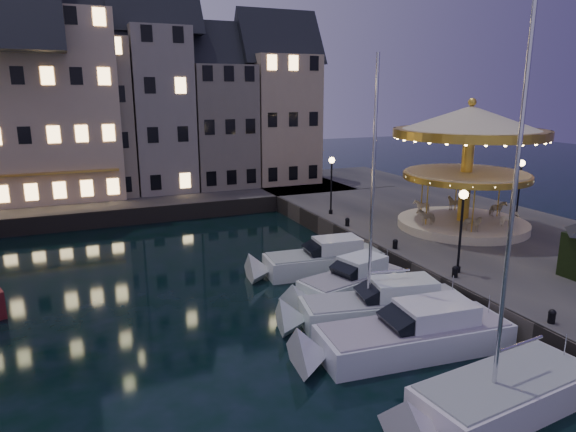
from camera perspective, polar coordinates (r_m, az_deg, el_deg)
name	(u,v)px	position (r m, az deg, el deg)	size (l,w,h in m)	color
ground	(339,330)	(22.90, 5.73, -12.51)	(160.00, 160.00, 0.00)	black
quay_east	(487,242)	(35.22, 21.22, -2.75)	(16.00, 56.00, 1.30)	#474442
quay_north	(100,204)	(46.90, -20.15, 1.31)	(44.00, 12.00, 1.30)	#474442
quaywall_e	(381,258)	(30.32, 10.26, -4.62)	(0.15, 44.00, 1.30)	#47423A
quaywall_n	(133,217)	(41.20, -16.86, -0.08)	(48.00, 0.15, 1.30)	#47423A
streetlamp_b	(462,219)	(26.33, 18.74, -0.35)	(0.44, 0.44, 4.17)	black
streetlamp_c	(331,177)	(37.22, 4.85, 4.32)	(0.44, 0.44, 4.17)	black
streetlamp_d	(520,181)	(39.05, 24.37, 3.58)	(0.44, 0.44, 4.17)	black
bollard_a	(552,316)	(22.75, 27.27, -9.82)	(0.30, 0.30, 0.57)	black
bollard_b	(455,271)	(26.26, 18.07, -5.84)	(0.30, 0.30, 0.57)	black
bollard_c	(395,244)	(29.97, 11.82, -3.01)	(0.30, 0.30, 0.57)	black
bollard_d	(347,221)	(34.43, 6.61, -0.61)	(0.30, 0.30, 0.57)	black
townhouse_nb	(11,113)	(48.08, -28.37, 9.99)	(6.16, 8.00, 13.80)	slate
townhouse_nc	(90,106)	(47.95, -21.12, 11.31)	(6.82, 8.00, 14.80)	gray
townhouse_nd	(158,100)	(48.53, -14.24, 12.41)	(5.50, 8.00, 15.80)	gray
townhouse_ne	(218,116)	(49.75, -7.82, 10.99)	(6.16, 8.00, 12.80)	slate
townhouse_nf	(277,109)	(51.68, -1.23, 11.77)	(6.82, 8.00, 13.80)	tan
hotel_corner	(10,94)	(48.04, -28.52, 11.78)	(17.60, 9.00, 16.80)	beige
motorboat_a	(494,399)	(18.57, 21.88, -18.38)	(7.60, 3.15, 12.60)	silver
motorboat_b	(405,337)	(21.29, 12.86, -13.01)	(8.86, 3.36, 2.15)	silver
motorboat_c	(375,308)	(23.52, 9.64, -10.08)	(8.48, 3.69, 11.22)	silver
motorboat_d	(346,285)	(26.01, 6.49, -7.68)	(6.73, 3.59, 2.15)	silver
motorboat_e	(317,262)	(29.28, 3.25, -5.11)	(7.81, 2.85, 2.15)	silver
carousel	(469,144)	(34.76, 19.45, 7.55)	(9.55, 9.55, 8.36)	beige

